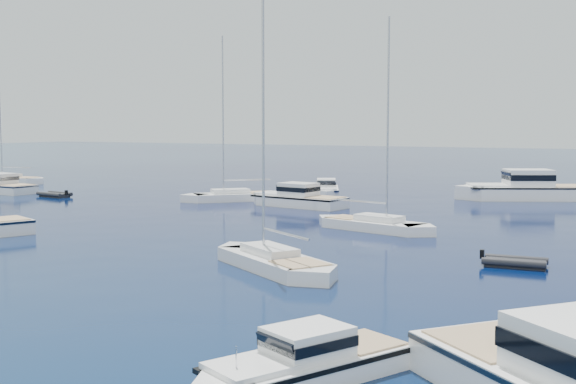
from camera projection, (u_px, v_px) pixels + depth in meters
name	position (u px, v px, depth m)	size (l,w,h in m)	color
ground	(46.00, 284.00, 32.18)	(400.00, 400.00, 0.00)	#072A49
motor_cruiser_near	(303.00, 381.00, 20.03)	(2.22, 7.24, 1.90)	silver
motor_cruiser_centre	(296.00, 206.00, 62.75)	(3.02, 9.86, 2.59)	white
motor_cruiser_far_l	(0.00, 193.00, 75.40)	(2.97, 9.72, 2.55)	silver
motor_cruiser_distant	(525.00, 199.00, 68.58)	(4.18, 13.66, 3.59)	white
motor_cruiser_horizon	(326.00, 195.00, 72.65)	(2.42, 7.90, 2.07)	white
sailboat_mid_r	(274.00, 269.00, 35.54)	(2.65, 10.20, 14.99)	silver
sailboat_mid_l	(235.00, 201.00, 67.41)	(2.73, 10.51, 15.45)	silver
sailboat_centre	(374.00, 230.00, 48.62)	(2.54, 9.76, 14.35)	silver
sailboat_far_l	(10.00, 183.00, 87.98)	(2.75, 10.59, 15.56)	white
tender_grey_near	(515.00, 267.00, 36.09)	(1.79, 3.18, 0.95)	black
tender_grey_far	(55.00, 197.00, 70.96)	(2.02, 3.68, 0.95)	black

